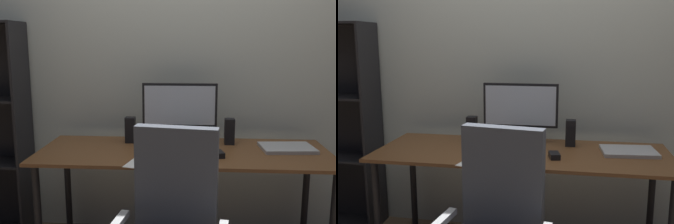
{
  "view_description": "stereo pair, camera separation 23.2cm",
  "coord_description": "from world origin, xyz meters",
  "views": [
    {
      "loc": [
        0.06,
        -2.28,
        1.4
      ],
      "look_at": [
        -0.1,
        -0.01,
        0.98
      ],
      "focal_mm": 40.86,
      "sensor_mm": 36.0,
      "label": 1
    },
    {
      "loc": [
        0.29,
        -2.26,
        1.4
      ],
      "look_at": [
        -0.1,
        -0.01,
        0.98
      ],
      "focal_mm": 40.86,
      "sensor_mm": 36.0,
      "label": 2
    }
  ],
  "objects": [
    {
      "name": "speaker_right",
      "position": [
        0.3,
        0.18,
        0.82
      ],
      "size": [
        0.06,
        0.07,
        0.17
      ],
      "primitive_type": "cube",
      "color": "black",
      "rests_on": "desk"
    },
    {
      "name": "coffee_mug",
      "position": [
        0.04,
        0.03,
        0.79
      ],
      "size": [
        0.09,
        0.08,
        0.09
      ],
      "color": "#387F51",
      "rests_on": "desk"
    },
    {
      "name": "paper_sheet",
      "position": [
        -0.18,
        -0.22,
        0.74
      ],
      "size": [
        0.27,
        0.34,
        0.0
      ],
      "primitive_type": "cube",
      "rotation": [
        0.0,
        0.0,
        -0.24
      ],
      "color": "white",
      "rests_on": "desk"
    },
    {
      "name": "desk",
      "position": [
        0.0,
        0.0,
        0.66
      ],
      "size": [
        1.8,
        0.65,
        0.74
      ],
      "color": "brown",
      "rests_on": "ground"
    },
    {
      "name": "laptop",
      "position": [
        0.64,
        0.07,
        0.75
      ],
      "size": [
        0.34,
        0.25,
        0.02
      ],
      "primitive_type": "cube",
      "rotation": [
        0.0,
        0.0,
        0.08
      ],
      "color": "#B7BABC",
      "rests_on": "desk"
    },
    {
      "name": "mouse",
      "position": [
        0.21,
        -0.11,
        0.76
      ],
      "size": [
        0.08,
        0.11,
        0.03
      ],
      "primitive_type": "cube",
      "rotation": [
        0.0,
        0.0,
        0.22
      ],
      "color": "black",
      "rests_on": "desk"
    },
    {
      "name": "keyboard",
      "position": [
        -0.04,
        -0.14,
        0.75
      ],
      "size": [
        0.29,
        0.12,
        0.02
      ],
      "primitive_type": "cube",
      "rotation": [
        0.0,
        0.0,
        -0.03
      ],
      "color": "silver",
      "rests_on": "desk"
    },
    {
      "name": "monitor",
      "position": [
        -0.03,
        0.18,
        0.97
      ],
      "size": [
        0.49,
        0.2,
        0.4
      ],
      "color": "black",
      "rests_on": "desk"
    },
    {
      "name": "back_wall",
      "position": [
        0.0,
        0.5,
        1.3
      ],
      "size": [
        6.4,
        0.1,
        2.6
      ],
      "primitive_type": "cube",
      "color": "beige",
      "rests_on": "ground"
    },
    {
      "name": "speaker_left",
      "position": [
        -0.36,
        0.18,
        0.82
      ],
      "size": [
        0.06,
        0.07,
        0.17
      ],
      "primitive_type": "cube",
      "color": "black",
      "rests_on": "desk"
    }
  ]
}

